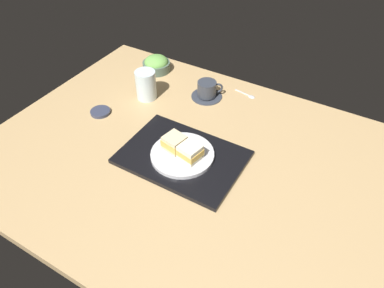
# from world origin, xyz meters

# --- Properties ---
(ground_plane) EXTENTS (1.40, 1.00, 0.03)m
(ground_plane) POSITION_xyz_m (0.00, 0.00, -0.01)
(ground_plane) COLOR tan
(serving_tray) EXTENTS (0.38, 0.27, 0.01)m
(serving_tray) POSITION_xyz_m (-0.05, -0.02, 0.01)
(serving_tray) COLOR black
(serving_tray) RESTS_ON ground_plane
(sandwich_plate) EXTENTS (0.20, 0.20, 0.01)m
(sandwich_plate) POSITION_xyz_m (-0.05, -0.02, 0.02)
(sandwich_plate) COLOR silver
(sandwich_plate) RESTS_ON serving_tray
(sandwich_near) EXTENTS (0.08, 0.07, 0.05)m
(sandwich_near) POSITION_xyz_m (-0.08, -0.02, 0.05)
(sandwich_near) COLOR beige
(sandwich_near) RESTS_ON sandwich_plate
(sandwich_far) EXTENTS (0.08, 0.07, 0.05)m
(sandwich_far) POSITION_xyz_m (-0.01, -0.03, 0.05)
(sandwich_far) COLOR #EFE5C1
(sandwich_far) RESTS_ON sandwich_plate
(salad_bowl) EXTENTS (0.12, 0.12, 0.07)m
(salad_bowl) POSITION_xyz_m (-0.43, 0.39, 0.03)
(salad_bowl) COLOR #4C6051
(salad_bowl) RESTS_ON ground_plane
(coffee_cup) EXTENTS (0.12, 0.12, 0.07)m
(coffee_cup) POSITION_xyz_m (-0.14, 0.32, 0.03)
(coffee_cup) COLOR #333842
(coffee_cup) RESTS_ON ground_plane
(drinking_glass) EXTENTS (0.08, 0.08, 0.11)m
(drinking_glass) POSITION_xyz_m (-0.35, 0.20, 0.06)
(drinking_glass) COLOR silver
(drinking_glass) RESTS_ON ground_plane
(small_sauce_dish) EXTENTS (0.07, 0.07, 0.01)m
(small_sauce_dish) POSITION_xyz_m (-0.44, 0.03, 0.01)
(small_sauce_dish) COLOR #33384C
(small_sauce_dish) RESTS_ON ground_plane
(teaspoon) EXTENTS (0.09, 0.03, 0.01)m
(teaspoon) POSITION_xyz_m (-0.00, 0.41, 0.00)
(teaspoon) COLOR silver
(teaspoon) RESTS_ON ground_plane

